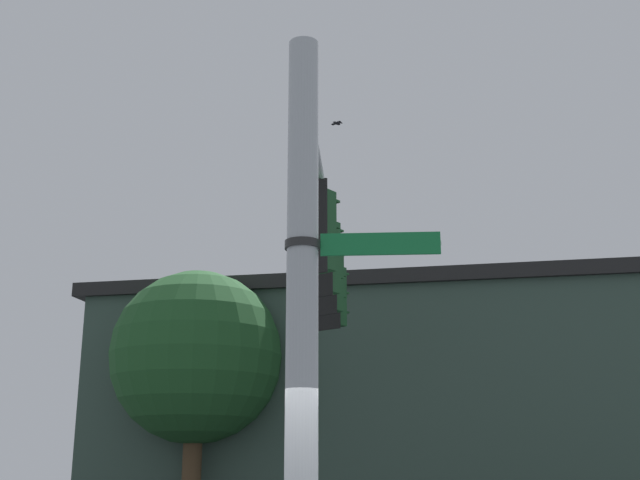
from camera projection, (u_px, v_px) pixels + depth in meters
signal_pole at (302, 332)px, 7.65m from camera, size 0.31×0.31×6.07m
mast_arm at (323, 200)px, 11.58m from camera, size 4.00×5.65×0.14m
traffic_light_nearest_pole at (319, 231)px, 10.37m from camera, size 0.54×0.49×1.31m
traffic_light_mid_inner at (325, 258)px, 11.68m from camera, size 0.54×0.49×1.31m
traffic_light_mid_outer at (330, 279)px, 13.00m from camera, size 0.54×0.49×1.31m
traffic_light_arm_end at (334, 297)px, 14.31m from camera, size 0.54×0.49×1.31m
street_name_sign at (338, 245)px, 7.86m from camera, size 1.27×0.96×0.22m
bird_flying at (337, 123)px, 17.08m from camera, size 0.27×0.20×0.09m
storefront_building at (411, 421)px, 18.65m from camera, size 15.37×12.26×5.70m
tree_by_storefront at (196, 357)px, 16.38m from camera, size 3.47×3.47×5.72m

